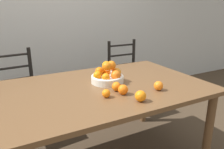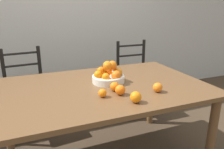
# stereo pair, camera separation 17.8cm
# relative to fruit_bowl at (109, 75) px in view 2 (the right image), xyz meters

# --- Properties ---
(wall_back) EXTENTS (8.00, 0.06, 2.60)m
(wall_back) POSITION_rel_fruit_bowl_xyz_m (-0.09, 1.51, 0.49)
(wall_back) COLOR beige
(wall_back) RESTS_ON ground_plane
(dining_table) EXTENTS (1.73, 1.09, 0.75)m
(dining_table) POSITION_rel_fruit_bowl_xyz_m (-0.09, -0.07, -0.14)
(dining_table) COLOR brown
(dining_table) RESTS_ON ground_plane
(fruit_bowl) EXTENTS (0.28, 0.28, 0.19)m
(fruit_bowl) POSITION_rel_fruit_bowl_xyz_m (0.00, 0.00, 0.00)
(fruit_bowl) COLOR silver
(fruit_bowl) RESTS_ON dining_table
(orange_loose_0) EXTENTS (0.08, 0.08, 0.08)m
(orange_loose_0) POSITION_rel_fruit_bowl_xyz_m (-0.02, -0.30, -0.02)
(orange_loose_0) COLOR orange
(orange_loose_0) RESTS_ON dining_table
(orange_loose_1) EXTENTS (0.07, 0.07, 0.07)m
(orange_loose_1) POSITION_rel_fruit_bowl_xyz_m (-0.03, -0.21, -0.03)
(orange_loose_1) COLOR orange
(orange_loose_1) RESTS_ON dining_table
(orange_loose_2) EXTENTS (0.06, 0.06, 0.06)m
(orange_loose_2) POSITION_rel_fruit_bowl_xyz_m (-0.16, -0.29, -0.03)
(orange_loose_2) COLOR orange
(orange_loose_2) RESTS_ON dining_table
(orange_loose_3) EXTENTS (0.08, 0.08, 0.08)m
(orange_loose_3) POSITION_rel_fruit_bowl_xyz_m (0.02, -0.46, -0.02)
(orange_loose_3) COLOR orange
(orange_loose_3) RESTS_ON dining_table
(orange_loose_4) EXTENTS (0.07, 0.07, 0.07)m
(orange_loose_4) POSITION_rel_fruit_bowl_xyz_m (0.26, -0.35, -0.03)
(orange_loose_4) COLOR orange
(orange_loose_4) RESTS_ON dining_table
(chair_left) EXTENTS (0.45, 0.44, 0.94)m
(chair_left) POSITION_rel_fruit_bowl_xyz_m (-0.68, 0.77, -0.34)
(chair_left) COLOR black
(chair_left) RESTS_ON ground_plane
(chair_right) EXTENTS (0.43, 0.41, 0.94)m
(chair_right) POSITION_rel_fruit_bowl_xyz_m (0.67, 0.77, -0.34)
(chair_right) COLOR black
(chair_right) RESTS_ON ground_plane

